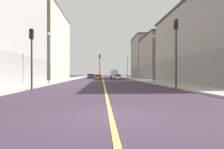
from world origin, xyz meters
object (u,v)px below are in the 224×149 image
street_lamp_right_near (49,53)px  car_white (117,77)px  street_lamp_left_near (154,54)px  car_orange (98,77)px  box_truck (114,74)px  building_right_midblock (47,45)px  traffic_light_median_far (100,63)px  street_lamp_left_far (127,64)px  building_left_near (207,44)px  car_teal (90,76)px  traffic_light_right_near (31,50)px  traffic_light_left_near (176,45)px  building_left_mid (160,58)px  car_blue (92,76)px  building_left_far (146,57)px

street_lamp_right_near → car_white: bearing=64.9°
street_lamp_left_near → street_lamp_right_near: size_ratio=1.04×
car_orange → box_truck: box_truck is taller
building_right_midblock → traffic_light_median_far: bearing=-34.0°
street_lamp_left_far → car_orange: (-8.88, -6.28, -3.68)m
building_left_near → car_teal: 43.28m
building_right_midblock → street_lamp_left_near: size_ratio=3.43×
traffic_light_right_near → box_truck: 49.93m
car_orange → street_lamp_left_near: bearing=-70.2°
street_lamp_left_far → building_right_midblock: bearing=-164.0°
traffic_light_right_near → car_teal: bearing=87.1°
street_lamp_left_near → street_lamp_right_near: (-15.12, -2.00, -0.14)m
traffic_light_left_near → street_lamp_left_near: 11.62m
building_left_near → car_orange: bearing=122.1°
building_right_midblock → street_lamp_left_far: bearing=16.0°
building_left_mid → car_white: size_ratio=4.02×
traffic_light_left_near → car_teal: 49.82m
car_blue → car_orange: bearing=-82.2°
traffic_light_right_near → building_left_mid: bearing=57.5°
building_left_far → building_right_midblock: bearing=-154.1°
car_orange → box_truck: bearing=67.5°
street_lamp_right_near → street_lamp_left_far: (15.12, 32.94, -0.08)m
building_left_far → car_teal: bearing=-173.8°
building_left_far → box_truck: size_ratio=2.20×
box_truck → building_left_mid: bearing=-53.0°
car_teal → box_truck: box_truck is taller
building_left_far → traffic_light_right_near: bearing=-113.2°
car_white → box_truck: box_truck is taller
car_teal → building_left_far: bearing=6.2°
box_truck → street_lamp_left_far: bearing=-59.5°
building_right_midblock → traffic_light_right_near: building_right_midblock is taller
street_lamp_right_near → traffic_light_right_near: bearing=-84.1°
building_left_near → building_right_midblock: bearing=139.3°
building_right_midblock → street_lamp_left_far: (22.64, 6.51, -4.81)m
traffic_light_left_near → building_right_midblock: bearing=121.0°
box_truck → traffic_light_left_near: bearing=-86.9°
building_left_near → street_lamp_left_far: (-7.52, 32.41, -1.57)m
car_blue → box_truck: 10.27m
street_lamp_left_near → car_white: street_lamp_left_near is taller
traffic_light_left_near → traffic_light_right_near: traffic_light_left_near is taller
traffic_light_right_near → car_white: (10.35, 33.79, -2.94)m
building_right_midblock → car_teal: size_ratio=6.32×
building_left_mid → car_orange: (-16.40, 2.31, -5.13)m
traffic_light_right_near → traffic_light_median_far: bearing=77.6°
street_lamp_left_far → car_white: bearing=-113.5°
building_left_mid → car_white: building_left_mid is taller
car_white → car_teal: size_ratio=1.04×
traffic_light_right_near → street_lamp_left_near: 18.29m
street_lamp_left_near → car_orange: (-8.88, 24.67, -3.90)m
building_left_far → traffic_light_median_far: 29.17m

